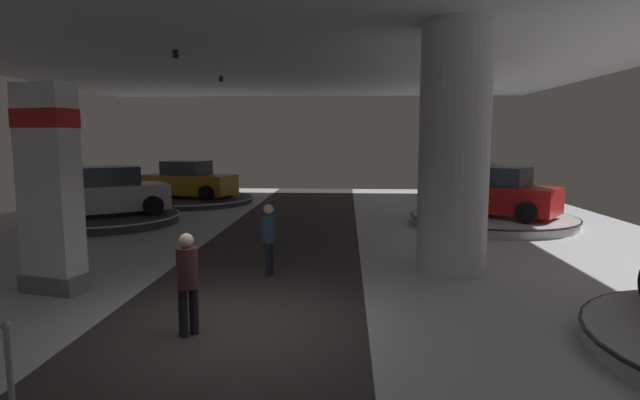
{
  "coord_description": "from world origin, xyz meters",
  "views": [
    {
      "loc": [
        1.85,
        -7.59,
        2.99
      ],
      "look_at": [
        1.15,
        5.24,
        1.4
      ],
      "focal_mm": 27.73,
      "sensor_mm": 36.0,
      "label": 1
    }
  ],
  "objects_px": {
    "column_right": "(454,150)",
    "visitor_walking_far": "(187,278)",
    "display_car_far_left": "(105,193)",
    "brand_sign_pylon": "(50,186)",
    "display_platform_far_left": "(106,219)",
    "visitor_walking_near": "(269,235)",
    "display_car_deep_right": "(473,183)",
    "display_car_deep_left": "(189,181)",
    "display_car_far_right": "(494,194)",
    "display_platform_far_right": "(492,219)",
    "display_platform_deep_right": "(472,202)",
    "display_platform_deep_left": "(190,199)"
  },
  "relations": [
    {
      "from": "column_right",
      "to": "brand_sign_pylon",
      "type": "bearing_deg",
      "value": -166.36
    },
    {
      "from": "display_platform_far_right",
      "to": "display_car_deep_right",
      "type": "bearing_deg",
      "value": 83.06
    },
    {
      "from": "brand_sign_pylon",
      "to": "display_platform_deep_right",
      "type": "distance_m",
      "value": 17.8
    },
    {
      "from": "display_platform_far_right",
      "to": "display_platform_far_left",
      "type": "xyz_separation_m",
      "value": [
        -13.65,
        -0.56,
        -0.01
      ]
    },
    {
      "from": "brand_sign_pylon",
      "to": "display_platform_deep_right",
      "type": "bearing_deg",
      "value": 49.52
    },
    {
      "from": "display_platform_far_right",
      "to": "display_platform_deep_right",
      "type": "height_order",
      "value": "display_platform_far_right"
    },
    {
      "from": "display_platform_deep_right",
      "to": "display_car_far_left",
      "type": "xyz_separation_m",
      "value": [
        -14.26,
        -5.78,
        0.95
      ]
    },
    {
      "from": "display_car_far_left",
      "to": "visitor_walking_near",
      "type": "bearing_deg",
      "value": -42.98
    },
    {
      "from": "visitor_walking_far",
      "to": "display_platform_deep_right",
      "type": "bearing_deg",
      "value": 62.29
    },
    {
      "from": "display_car_deep_right",
      "to": "brand_sign_pylon",
      "type": "bearing_deg",
      "value": -130.45
    },
    {
      "from": "column_right",
      "to": "display_platform_far_left",
      "type": "relative_size",
      "value": 1.08
    },
    {
      "from": "display_car_deep_right",
      "to": "display_car_deep_left",
      "type": "height_order",
      "value": "display_car_deep_left"
    },
    {
      "from": "display_car_far_left",
      "to": "brand_sign_pylon",
      "type": "bearing_deg",
      "value": -70.11
    },
    {
      "from": "display_platform_far_right",
      "to": "display_car_far_right",
      "type": "xyz_separation_m",
      "value": [
        0.03,
        -0.02,
        0.91
      ]
    },
    {
      "from": "display_platform_far_left",
      "to": "visitor_walking_near",
      "type": "relative_size",
      "value": 3.21
    },
    {
      "from": "display_platform_far_right",
      "to": "display_car_deep_right",
      "type": "height_order",
      "value": "display_car_deep_right"
    },
    {
      "from": "display_car_deep_right",
      "to": "display_car_deep_left",
      "type": "distance_m",
      "value": 13.16
    },
    {
      "from": "display_platform_deep_right",
      "to": "display_car_deep_right",
      "type": "distance_m",
      "value": 0.86
    },
    {
      "from": "display_car_deep_right",
      "to": "display_car_far_left",
      "type": "height_order",
      "value": "display_car_far_left"
    },
    {
      "from": "display_platform_far_right",
      "to": "display_car_far_left",
      "type": "distance_m",
      "value": 13.67
    },
    {
      "from": "visitor_walking_far",
      "to": "display_car_deep_right",
      "type": "bearing_deg",
      "value": 62.3
    },
    {
      "from": "brand_sign_pylon",
      "to": "display_car_deep_left",
      "type": "relative_size",
      "value": 0.9
    },
    {
      "from": "display_car_far_left",
      "to": "display_car_deep_left",
      "type": "height_order",
      "value": "display_car_far_left"
    },
    {
      "from": "column_right",
      "to": "display_car_far_left",
      "type": "height_order",
      "value": "column_right"
    },
    {
      "from": "display_car_far_right",
      "to": "display_car_far_left",
      "type": "height_order",
      "value": "display_car_far_right"
    },
    {
      "from": "display_car_far_left",
      "to": "visitor_walking_near",
      "type": "distance_m",
      "value": 9.33
    },
    {
      "from": "brand_sign_pylon",
      "to": "visitor_walking_far",
      "type": "height_order",
      "value": "brand_sign_pylon"
    },
    {
      "from": "visitor_walking_near",
      "to": "display_platform_deep_right",
      "type": "bearing_deg",
      "value": 58.52
    },
    {
      "from": "display_car_far_right",
      "to": "column_right",
      "type": "bearing_deg",
      "value": -113.92
    },
    {
      "from": "column_right",
      "to": "visitor_walking_far",
      "type": "bearing_deg",
      "value": -139.92
    },
    {
      "from": "display_car_far_right",
      "to": "display_car_far_left",
      "type": "bearing_deg",
      "value": -177.82
    },
    {
      "from": "column_right",
      "to": "display_car_deep_left",
      "type": "bearing_deg",
      "value": 130.07
    },
    {
      "from": "display_platform_deep_right",
      "to": "display_car_far_left",
      "type": "relative_size",
      "value": 1.04
    },
    {
      "from": "display_platform_deep_right",
      "to": "visitor_walking_far",
      "type": "distance_m",
      "value": 17.53
    },
    {
      "from": "display_car_deep_right",
      "to": "display_platform_deep_left",
      "type": "distance_m",
      "value": 13.16
    },
    {
      "from": "brand_sign_pylon",
      "to": "display_platform_deep_left",
      "type": "bearing_deg",
      "value": 96.87
    },
    {
      "from": "display_platform_far_left",
      "to": "visitor_walking_near",
      "type": "distance_m",
      "value": 9.36
    },
    {
      "from": "display_platform_far_left",
      "to": "display_car_far_left",
      "type": "bearing_deg",
      "value": 35.96
    },
    {
      "from": "visitor_walking_near",
      "to": "visitor_walking_far",
      "type": "distance_m",
      "value": 3.44
    },
    {
      "from": "brand_sign_pylon",
      "to": "visitor_walking_near",
      "type": "height_order",
      "value": "brand_sign_pylon"
    },
    {
      "from": "column_right",
      "to": "display_platform_far_right",
      "type": "xyz_separation_m",
      "value": [
        2.73,
        6.24,
        -2.57
      ]
    },
    {
      "from": "column_right",
      "to": "display_platform_deep_left",
      "type": "xyz_separation_m",
      "value": [
        -9.76,
        11.63,
        -2.6
      ]
    },
    {
      "from": "brand_sign_pylon",
      "to": "display_car_far_left",
      "type": "xyz_separation_m",
      "value": [
        -2.77,
        7.67,
        -1.01
      ]
    },
    {
      "from": "display_platform_deep_right",
      "to": "display_car_deep_right",
      "type": "relative_size",
      "value": 1.01
    },
    {
      "from": "brand_sign_pylon",
      "to": "display_platform_deep_left",
      "type": "height_order",
      "value": "brand_sign_pylon"
    },
    {
      "from": "display_car_far_left",
      "to": "display_car_deep_left",
      "type": "relative_size",
      "value": 0.99
    },
    {
      "from": "display_car_deep_right",
      "to": "display_platform_far_left",
      "type": "xyz_separation_m",
      "value": [
        -14.29,
        -5.83,
        -0.81
      ]
    },
    {
      "from": "column_right",
      "to": "display_platform_far_right",
      "type": "distance_m",
      "value": 7.28
    },
    {
      "from": "display_car_deep_right",
      "to": "display_platform_deep_left",
      "type": "relative_size",
      "value": 0.77
    },
    {
      "from": "column_right",
      "to": "brand_sign_pylon",
      "type": "relative_size",
      "value": 1.36
    }
  ]
}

